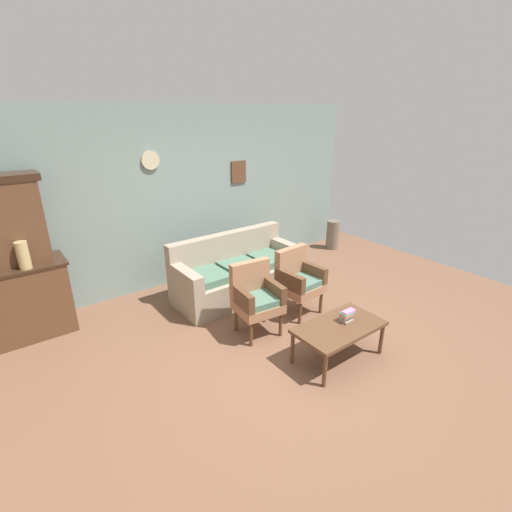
% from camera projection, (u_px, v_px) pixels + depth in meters
% --- Properties ---
extents(ground_plane, '(7.68, 7.68, 0.00)m').
position_uv_depth(ground_plane, '(302.00, 349.00, 4.36)').
color(ground_plane, brown).
extents(wall_back_with_decor, '(6.40, 0.09, 2.70)m').
position_uv_depth(wall_back_with_decor, '(190.00, 196.00, 5.82)').
color(wall_back_with_decor, gray).
rests_on(wall_back_with_decor, ground).
extents(side_cabinet, '(1.16, 0.55, 0.93)m').
position_uv_depth(side_cabinet, '(19.00, 302.00, 4.45)').
color(side_cabinet, brown).
rests_on(side_cabinet, ground).
extents(vase_on_cabinet, '(0.13, 0.13, 0.32)m').
position_uv_depth(vase_on_cabinet, '(23.00, 255.00, 4.17)').
color(vase_on_cabinet, tan).
rests_on(vase_on_cabinet, side_cabinet).
extents(floral_couch, '(1.95, 0.83, 0.90)m').
position_uv_depth(floral_couch, '(238.00, 274.00, 5.56)').
color(floral_couch, gray).
rests_on(floral_couch, ground).
extents(armchair_near_cabinet, '(0.57, 0.55, 0.90)m').
position_uv_depth(armchair_near_cabinet, '(256.00, 296.00, 4.53)').
color(armchair_near_cabinet, '#9E6B4C').
rests_on(armchair_near_cabinet, ground).
extents(armchair_near_couch_end, '(0.56, 0.53, 0.90)m').
position_uv_depth(armchair_near_couch_end, '(298.00, 279.00, 5.00)').
color(armchair_near_couch_end, '#9E6B4C').
rests_on(armchair_near_couch_end, ground).
extents(coffee_table, '(1.00, 0.56, 0.42)m').
position_uv_depth(coffee_table, '(339.00, 329.00, 4.07)').
color(coffee_table, brown).
rests_on(coffee_table, ground).
extents(book_stack_on_table, '(0.18, 0.12, 0.13)m').
position_uv_depth(book_stack_on_table, '(347.00, 316.00, 4.12)').
color(book_stack_on_table, gray).
rests_on(book_stack_on_table, coffee_table).
extents(floor_vase_by_wall, '(0.25, 0.25, 0.57)m').
position_uv_depth(floor_vase_by_wall, '(333.00, 235.00, 7.44)').
color(floor_vase_by_wall, '#6A5F4F').
rests_on(floor_vase_by_wall, ground).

